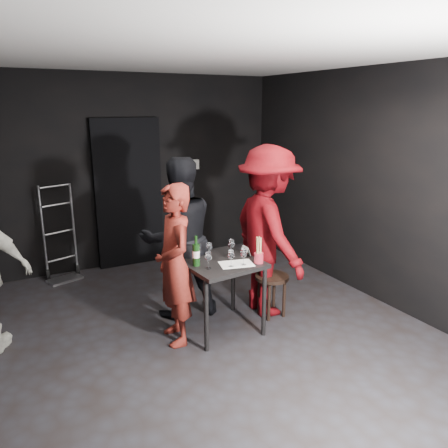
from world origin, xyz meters
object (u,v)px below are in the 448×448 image
server_red (175,261)px  man_maroon (269,211)px  stool (272,283)px  woman_black (179,225)px  hand_truck (62,262)px  breadstick_cup (259,250)px  wine_bottle (196,254)px  tasting_table (221,270)px

server_red → man_maroon: bearing=101.5°
stool → woman_black: woman_black is taller
hand_truck → server_red: server_red is taller
woman_black → stool: bearing=153.3°
man_maroon → breadstick_cup: man_maroon is taller
wine_bottle → server_red: bearing=175.8°
server_red → breadstick_cup: 0.83m
man_maroon → server_red: bearing=99.6°
hand_truck → stool: size_ratio=2.71×
breadstick_cup → wine_bottle: bearing=159.1°
woman_black → breadstick_cup: bearing=129.8°
hand_truck → wine_bottle: bearing=-84.1°
hand_truck → breadstick_cup: bearing=-75.4°
breadstick_cup → server_red: bearing=163.5°
hand_truck → wine_bottle: hand_truck is taller
hand_truck → tasting_table: size_ratio=1.70×
server_red → woman_black: 0.60m
stool → man_maroon: (0.01, 0.13, 0.78)m
hand_truck → breadstick_cup: size_ratio=4.44×
tasting_table → stool: (0.63, 0.01, -0.27)m
tasting_table → wine_bottle: 0.35m
server_red → woman_black: (0.25, 0.51, 0.20)m
hand_truck → stool: 2.90m
tasting_table → breadstick_cup: breadstick_cup is taller
stool → wine_bottle: bearing=-179.2°
stool → hand_truck: bearing=130.6°
server_red → woman_black: woman_black is taller
man_maroon → wine_bottle: bearing=102.0°
tasting_table → stool: 0.69m
tasting_table → server_red: 0.52m
woman_black → server_red: bearing=67.5°
woman_black → breadstick_cup: (0.54, -0.75, -0.14)m
tasting_table → woman_black: woman_black is taller
wine_bottle → tasting_table: bearing=0.3°
man_maroon → wine_bottle: size_ratio=7.70×
hand_truck → woman_black: (1.01, -1.69, 0.79)m
wine_bottle → woman_black: bearing=86.2°
breadstick_cup → stool: bearing=35.4°
stool → woman_black: size_ratio=0.23×
stool → man_maroon: man_maroon is taller
stool → server_red: size_ratio=0.28×
tasting_table → woman_black: 0.69m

